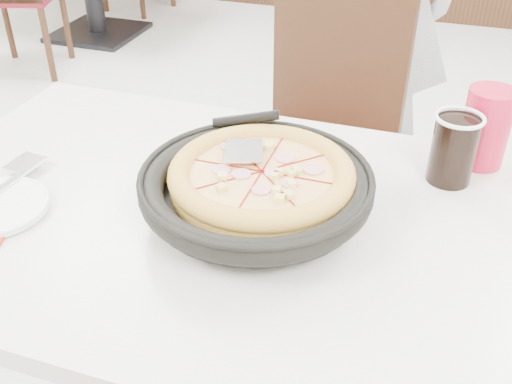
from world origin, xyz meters
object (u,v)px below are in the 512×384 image
(chair_far, at_px, (312,157))
(pizza, at_px, (262,182))
(main_table, at_px, (218,349))
(cola_glass, at_px, (453,151))
(pizza_pan, at_px, (256,196))
(red_cup, at_px, (486,127))

(chair_far, bearing_deg, pizza, 102.82)
(main_table, height_order, cola_glass, cola_glass)
(pizza_pan, bearing_deg, cola_glass, 36.10)
(main_table, height_order, pizza_pan, pizza_pan)
(chair_far, bearing_deg, main_table, 95.32)
(main_table, xyz_separation_m, pizza, (0.09, 0.03, 0.44))
(main_table, distance_m, chair_far, 0.71)
(main_table, bearing_deg, chair_far, 87.56)
(pizza, relative_size, red_cup, 2.03)
(chair_far, height_order, red_cup, chair_far)
(pizza_pan, bearing_deg, main_table, -175.99)
(main_table, xyz_separation_m, pizza_pan, (0.09, 0.01, 0.42))
(main_table, bearing_deg, red_cup, 35.48)
(cola_glass, distance_m, red_cup, 0.11)
(chair_far, distance_m, red_cup, 0.67)
(main_table, relative_size, red_cup, 7.50)
(main_table, xyz_separation_m, red_cup, (0.46, 0.33, 0.45))
(pizza, relative_size, cola_glass, 2.50)
(pizza, height_order, cola_glass, cola_glass)
(main_table, bearing_deg, cola_glass, 30.52)
(main_table, xyz_separation_m, cola_glass, (0.40, 0.24, 0.44))
(pizza, bearing_deg, red_cup, 39.25)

